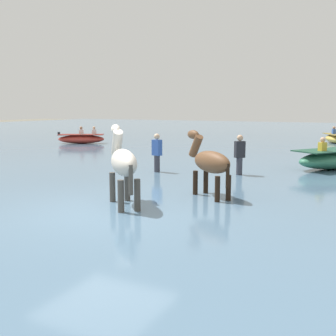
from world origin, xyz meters
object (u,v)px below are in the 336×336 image
object	(u,v)px
boat_near_port	(81,139)
boat_far_offshore	(336,138)
horse_lead_pinto	(123,164)
horse_trailing_bay	(210,164)
person_onlooker_left	(157,156)
person_wading_mid	(239,158)

from	to	relation	value
boat_near_port	boat_far_offshore	xyz separation A→B (m)	(13.88, 7.54, -0.01)
horse_lead_pinto	horse_trailing_bay	world-z (taller)	horse_lead_pinto
person_onlooker_left	boat_near_port	bearing A→B (deg)	141.58
horse_trailing_bay	boat_near_port	bearing A→B (deg)	140.48
boat_far_offshore	person_wading_mid	world-z (taller)	person_wading_mid
horse_lead_pinto	person_wading_mid	distance (m)	5.39
boat_near_port	boat_far_offshore	world-z (taller)	boat_near_port
horse_trailing_bay	boat_far_offshore	distance (m)	17.96
boat_far_offshore	boat_near_port	bearing A→B (deg)	-151.49
horse_lead_pinto	horse_trailing_bay	bearing A→B (deg)	50.91
horse_lead_pinto	horse_trailing_bay	size ratio (longest dim) A/B	1.09
person_wading_mid	boat_near_port	bearing A→B (deg)	150.82
horse_lead_pinto	person_onlooker_left	xyz separation A→B (m)	(-1.66, 4.56, -0.38)
person_onlooker_left	horse_trailing_bay	bearing A→B (deg)	-42.73
horse_trailing_bay	horse_lead_pinto	bearing A→B (deg)	-129.09
boat_far_offshore	person_wading_mid	xyz separation A→B (m)	(-1.67, -14.36, 0.28)
person_onlooker_left	horse_lead_pinto	bearing A→B (deg)	-70.05
horse_trailing_bay	boat_far_offshore	bearing A→B (deg)	85.77
person_onlooker_left	person_wading_mid	size ratio (longest dim) A/B	1.00
boat_far_offshore	horse_trailing_bay	bearing A→B (deg)	-94.23
horse_trailing_bay	person_wading_mid	size ratio (longest dim) A/B	1.18
boat_near_port	boat_far_offshore	bearing A→B (deg)	28.51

